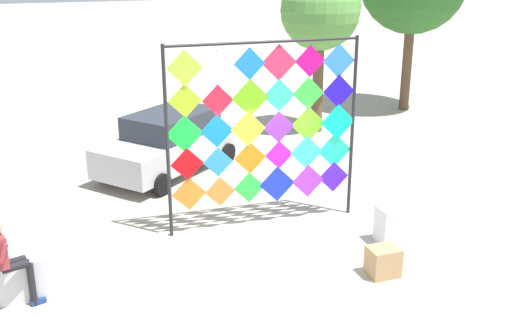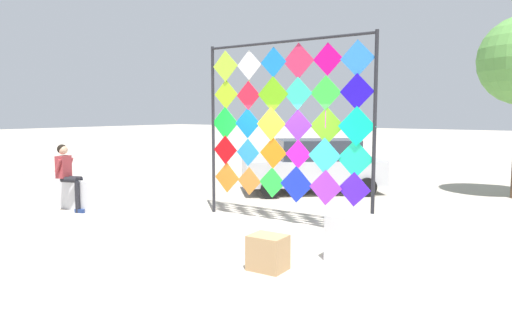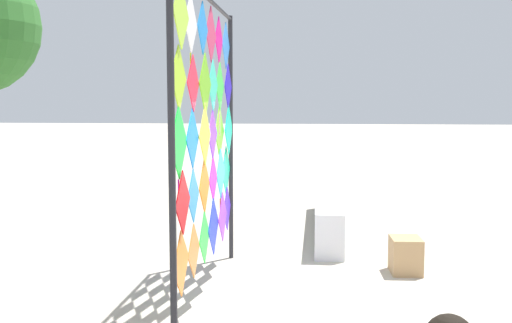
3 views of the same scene
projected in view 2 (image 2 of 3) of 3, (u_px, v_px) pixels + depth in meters
The scene contains 7 objects.
ground at pixel (249, 231), 9.22m from camera, with size 120.00×120.00×0.00m, color #ADA393.
plaza_ledge_left at pixel (85, 195), 11.22m from camera, with size 4.80×0.47×0.74m, color silver.
plaza_ledge_right at pixel (495, 261), 6.20m from camera, with size 4.80×0.47×0.74m, color silver.
kite_display_rack at pixel (286, 120), 9.68m from camera, with size 3.95×0.08×3.82m.
seated_vendor at pixel (68, 172), 11.00m from camera, with size 0.75×0.60×1.59m.
parked_car at pixel (313, 166), 13.66m from camera, with size 4.13×3.92×1.55m.
cardboard_box_large at pixel (268, 252), 6.96m from camera, with size 0.53×0.43×0.52m, color tan.
Camera 2 is at (5.26, -7.34, 2.34)m, focal length 32.84 mm.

